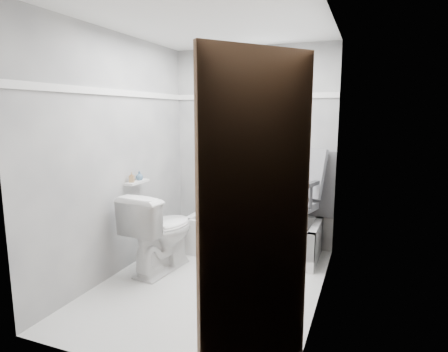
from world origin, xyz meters
The scene contains 19 objects.
floor centered at (0.00, 0.00, 0.00)m, with size 2.60×2.60×0.00m, color white.
ceiling centered at (0.00, 0.00, 2.40)m, with size 2.60×2.60×0.00m, color silver.
wall_back centered at (0.00, 1.30, 1.20)m, with size 2.00×0.02×2.40m, color slate.
wall_front centered at (0.00, -1.30, 1.20)m, with size 2.00×0.02×2.40m, color slate.
wall_left centered at (-1.00, 0.00, 1.20)m, with size 0.02×2.60×2.40m, color slate.
wall_right centered at (1.00, 0.00, 1.20)m, with size 0.02×2.60×2.40m, color slate.
bathtub centered at (0.14, 0.93, 0.21)m, with size 1.50×0.70×0.42m, color silver, non-canonical shape.
office_chair centered at (0.52, 0.96, 0.68)m, with size 0.65×0.65×1.12m, color slate, non-canonical shape.
toilet centered at (-0.62, 0.13, 0.41)m, with size 0.47×0.84×0.82m, color white.
door centered at (0.98, -1.28, 1.00)m, with size 0.78×0.78×2.00m, color #53381E, non-canonical shape.
window centered at (0.25, 1.29, 2.02)m, with size 0.66×0.04×0.40m, color black, non-canonical shape.
backerboard centered at (0.25, 1.29, 0.80)m, with size 1.50×0.02×0.78m, color #4C4C4F.
trim_back centered at (0.00, 1.29, 1.82)m, with size 2.00×0.02×0.06m, color white.
trim_left centered at (-0.99, 0.00, 1.82)m, with size 0.02×2.60×0.06m, color white.
pole centered at (-0.09, 1.06, 1.05)m, with size 0.02×0.02×1.95m, color white.
shelf centered at (-0.93, 0.20, 0.90)m, with size 0.10×0.32×0.03m, color silver.
soap_bottle_a centered at (-0.94, 0.12, 0.97)m, with size 0.05×0.05×0.11m, color #A07A50.
soap_bottle_b centered at (-0.94, 0.26, 0.96)m, with size 0.08×0.08×0.10m, color #466580.
faucet centered at (-0.20, 1.27, 0.55)m, with size 0.26×0.10×0.16m, color silver, non-canonical shape.
Camera 1 is at (1.35, -3.09, 1.63)m, focal length 30.00 mm.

